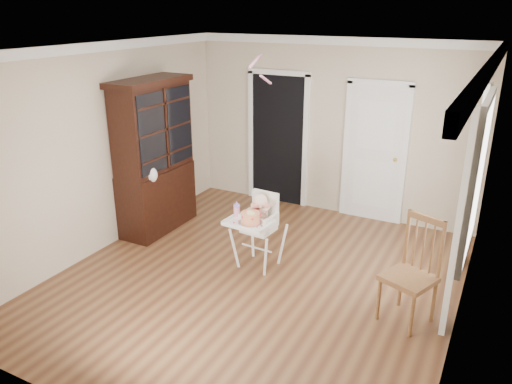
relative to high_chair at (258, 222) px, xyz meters
The scene contains 16 objects.
floor 0.69m from the high_chair, 66.72° to the right, with size 5.00×5.00×0.00m, color #532F1C.
ceiling 2.12m from the high_chair, 66.72° to the right, with size 5.00×5.00×0.00m, color white.
wall_back 2.31m from the high_chair, 86.45° to the left, with size 4.50×4.50×0.00m, color beige.
wall_left 2.26m from the high_chair, behind, with size 5.00×5.00×0.00m, color beige.
wall_right 2.52m from the high_chair, ahead, with size 5.00×5.00×0.00m, color beige.
crown_molding 2.06m from the high_chair, 66.72° to the right, with size 4.50×5.00×0.12m, color white, non-canonical shape.
doorway 2.35m from the high_chair, 109.42° to the left, with size 1.06×0.05×2.22m.
closet_door 2.36m from the high_chair, 68.85° to the left, with size 0.96×0.09×2.13m.
window_right 2.46m from the high_chair, 11.84° to the left, with size 0.13×1.84×2.30m.
high_chair is the anchor object (origin of this frame).
baby 0.14m from the high_chair, 81.89° to the left, with size 0.28×0.22×0.43m.
cake 0.26m from the high_chair, 89.14° to the right, with size 0.29×0.29×0.14m.
sippy_cup 0.31m from the high_chair, 155.26° to the right, with size 0.08×0.08×0.20m.
china_cabinet 1.95m from the high_chair, 169.04° to the left, with size 0.58×1.30×2.20m.
dining_chair 1.94m from the high_chair, ahead, with size 0.60×0.60×1.14m.
streamer 2.11m from the high_chair, 119.54° to the left, with size 0.03×0.50×0.02m, color pink, non-canonical shape.
Camera 1 is at (2.45, -4.70, 3.11)m, focal length 35.00 mm.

